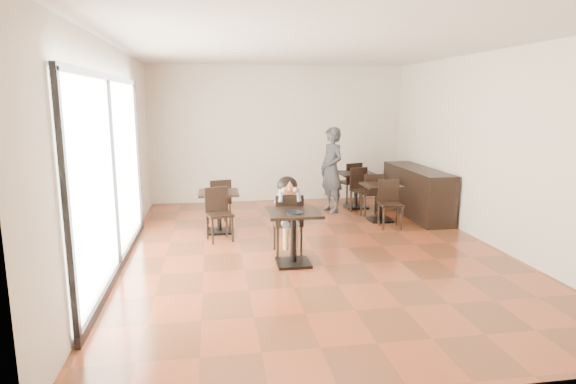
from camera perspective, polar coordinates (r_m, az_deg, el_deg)
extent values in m
cube|color=brown|center=(7.93, 2.98, -6.80)|extent=(6.00, 8.00, 0.01)
cube|color=silver|center=(7.59, 3.23, 16.87)|extent=(6.00, 8.00, 0.01)
cube|color=beige|center=(11.52, -1.10, 6.87)|extent=(6.00, 0.01, 3.20)
cube|color=beige|center=(3.82, 15.75, -1.69)|extent=(6.00, 0.01, 3.20)
cube|color=beige|center=(7.56, -19.80, 4.13)|extent=(0.01, 8.00, 3.20)
cube|color=beige|center=(8.73, 22.81, 4.74)|extent=(0.01, 8.00, 3.20)
cube|color=white|center=(7.09, -20.19, 2.06)|extent=(0.04, 4.50, 2.60)
cylinder|color=black|center=(6.90, 0.78, -2.41)|extent=(0.27, 0.27, 0.02)
imported|color=#333338|center=(10.41, 5.19, 2.63)|extent=(0.63, 0.77, 1.84)
cube|color=black|center=(10.47, 15.01, 0.02)|extent=(0.60, 2.40, 1.00)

